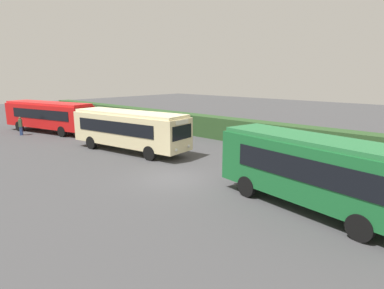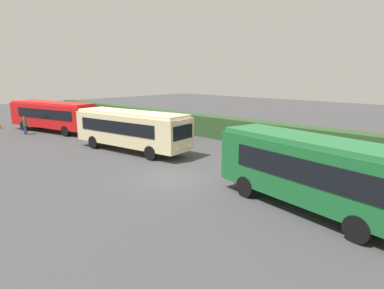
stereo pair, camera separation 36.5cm
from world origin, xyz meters
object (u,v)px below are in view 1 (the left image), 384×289
at_px(bus_red, 49,115).
at_px(bus_green, 313,168).
at_px(bus_cream, 129,128).
at_px(person_left, 61,119).
at_px(person_center, 21,126).

distance_m(bus_red, bus_green, 27.36).
relative_size(bus_cream, person_left, 5.75).
height_order(bus_green, person_left, bus_green).
bearing_deg(bus_cream, person_center, -174.97).
xyz_separation_m(bus_red, bus_green, (27.34, -0.96, 0.08)).
height_order(person_left, person_center, person_left).
xyz_separation_m(bus_green, person_left, (-29.50, 3.21, -0.88)).
bearing_deg(bus_green, person_center, 13.55).
distance_m(bus_red, person_center, 2.74).
bearing_deg(bus_cream, bus_green, -12.89).
distance_m(bus_red, person_left, 3.22).
bearing_deg(bus_red, bus_green, 164.86).
relative_size(bus_cream, person_center, 5.77).
bearing_deg(bus_red, bus_cream, 168.51).
height_order(bus_cream, person_left, bus_cream).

